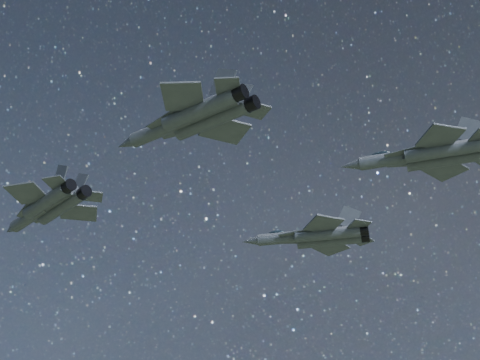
% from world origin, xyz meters
% --- Properties ---
extents(jet_lead, '(18.81, 12.42, 4.81)m').
position_xyz_m(jet_lead, '(-23.15, -1.59, 139.53)').
color(jet_lead, '#393F48').
extents(jet_left, '(18.82, 12.91, 4.72)m').
position_xyz_m(jet_left, '(4.86, 21.78, 140.10)').
color(jet_left, '#393F48').
extents(jet_right, '(18.54, 12.80, 4.65)m').
position_xyz_m(jet_right, '(3.09, -11.99, 138.94)').
color(jet_right, '#393F48').
extents(jet_slot, '(18.21, 12.71, 4.58)m').
position_xyz_m(jet_slot, '(23.56, 7.05, 140.09)').
color(jet_slot, '#393F48').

